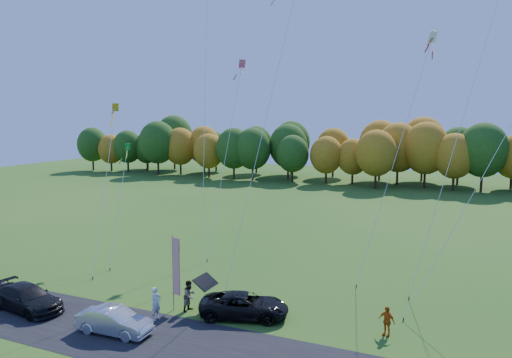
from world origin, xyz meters
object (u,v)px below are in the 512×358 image
at_px(person_east, 387,321).
at_px(black_suv, 244,305).
at_px(silver_sedan, 114,321).
at_px(feather_flag, 176,265).

bearing_deg(person_east, black_suv, -151.55).
relative_size(silver_sedan, feather_flag, 0.91).
bearing_deg(silver_sedan, person_east, -69.39).
height_order(silver_sedan, feather_flag, feather_flag).
height_order(person_east, feather_flag, feather_flag).
distance_m(silver_sedan, feather_flag, 4.49).
distance_m(black_suv, person_east, 7.66).
xyz_separation_m(silver_sedan, person_east, (12.78, 5.55, 0.11)).
bearing_deg(silver_sedan, black_suv, -51.08).
height_order(black_suv, feather_flag, feather_flag).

